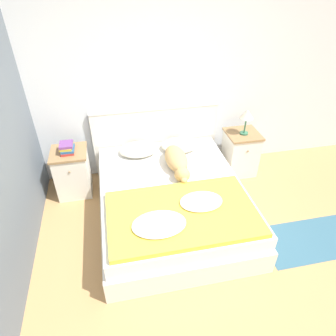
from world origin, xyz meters
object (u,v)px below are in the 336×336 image
object	(u,v)px
pillow_left	(139,149)
dog	(177,161)
pillow_right	(180,145)
book_stack	(67,148)
nightstand_left	(73,172)
nightstand_right	(240,153)
table_lamp	(247,115)
bed	(171,201)

from	to	relation	value
pillow_left	dog	bearing A→B (deg)	-46.09
pillow_left	pillow_right	distance (m)	0.54
book_stack	nightstand_left	bearing A→B (deg)	72.93
nightstand_left	pillow_right	world-z (taller)	nightstand_left
nightstand_left	book_stack	world-z (taller)	book_stack
pillow_left	book_stack	xyz separation A→B (m)	(-0.86, -0.04, 0.16)
pillow_left	pillow_right	size ratio (longest dim) A/B	1.00
dog	pillow_right	bearing A→B (deg)	72.26
pillow_right	dog	distance (m)	0.45
nightstand_right	book_stack	bearing A→B (deg)	-179.95
pillow_left	dog	size ratio (longest dim) A/B	0.64
nightstand_right	table_lamp	xyz separation A→B (m)	(0.00, -0.02, 0.57)
nightstand_left	pillow_right	size ratio (longest dim) A/B	1.24
bed	pillow_left	bearing A→B (deg)	110.19
pillow_right	dog	size ratio (longest dim) A/B	0.64
pillow_right	dog	bearing A→B (deg)	-107.74
nightstand_left	pillow_right	xyz separation A→B (m)	(1.40, 0.04, 0.20)
book_stack	pillow_right	bearing A→B (deg)	1.83
pillow_left	nightstand_right	bearing A→B (deg)	-1.76
bed	pillow_left	world-z (taller)	pillow_left
nightstand_left	table_lamp	distance (m)	2.32
nightstand_left	book_stack	size ratio (longest dim) A/B	2.66
pillow_right	book_stack	world-z (taller)	book_stack
nightstand_right	book_stack	world-z (taller)	book_stack
nightstand_left	pillow_left	distance (m)	0.88
bed	nightstand_right	xyz separation A→B (m)	(1.13, 0.70, 0.08)
nightstand_left	table_lamp	bearing A→B (deg)	-0.41
nightstand_left	pillow_left	world-z (taller)	nightstand_left
bed	table_lamp	world-z (taller)	table_lamp
bed	table_lamp	distance (m)	1.47
bed	pillow_right	distance (m)	0.84
nightstand_right	pillow_left	xyz separation A→B (m)	(-1.40, 0.04, 0.20)
nightstand_left	nightstand_right	bearing A→B (deg)	0.00
nightstand_left	dog	size ratio (longest dim) A/B	0.79
pillow_right	book_stack	bearing A→B (deg)	-178.17
pillow_right	nightstand_right	bearing A→B (deg)	-2.87
bed	pillow_left	size ratio (longest dim) A/B	3.95
dog	nightstand_left	bearing A→B (deg)	163.22
pillow_right	bed	bearing A→B (deg)	-110.19
pillow_right	book_stack	size ratio (longest dim) A/B	2.15
table_lamp	nightstand_left	bearing A→B (deg)	179.59
nightstand_right	table_lamp	distance (m)	0.57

